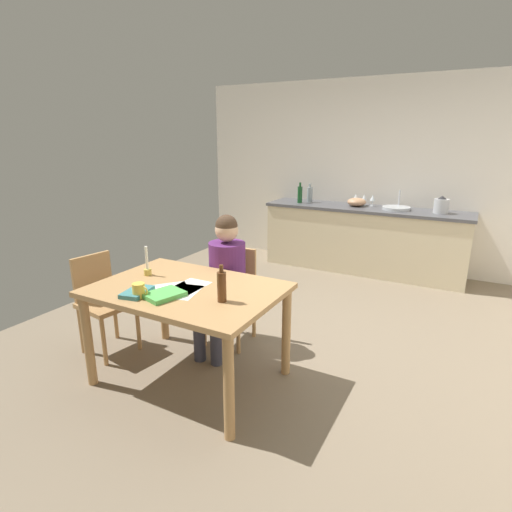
{
  "coord_description": "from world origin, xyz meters",
  "views": [
    {
      "loc": [
        1.32,
        -3.31,
        1.83
      ],
      "look_at": [
        -0.27,
        -0.39,
        0.85
      ],
      "focal_mm": 28.56,
      "sensor_mm": 36.0,
      "label": 1
    }
  ],
  "objects_px": {
    "chair_side_empty": "(103,299)",
    "bottle_vinegar": "(310,194)",
    "candlestick": "(147,267)",
    "chair_at_table": "(232,291)",
    "person_seated": "(224,275)",
    "sink_unit": "(396,208)",
    "book_cookery": "(137,292)",
    "coffee_mug": "(139,290)",
    "wine_glass_by_kettle": "(364,198)",
    "wine_glass_near_sink": "(373,198)",
    "book_magazine": "(164,295)",
    "bottle_oil": "(300,194)",
    "wine_bottle_on_table": "(222,286)",
    "mixing_bowl": "(357,202)",
    "wine_glass_back_left": "(356,197)",
    "dining_table": "(187,300)",
    "stovetop_kettle": "(441,206)"
  },
  "relations": [
    {
      "from": "chair_at_table",
      "to": "wine_glass_near_sink",
      "type": "height_order",
      "value": "wine_glass_near_sink"
    },
    {
      "from": "chair_side_empty",
      "to": "candlestick",
      "type": "height_order",
      "value": "candlestick"
    },
    {
      "from": "candlestick",
      "to": "bottle_vinegar",
      "type": "relative_size",
      "value": 0.87
    },
    {
      "from": "candlestick",
      "to": "wine_glass_back_left",
      "type": "height_order",
      "value": "wine_glass_back_left"
    },
    {
      "from": "person_seated",
      "to": "candlestick",
      "type": "height_order",
      "value": "person_seated"
    },
    {
      "from": "person_seated",
      "to": "coffee_mug",
      "type": "relative_size",
      "value": 9.46
    },
    {
      "from": "book_cookery",
      "to": "bottle_oil",
      "type": "distance_m",
      "value": 3.55
    },
    {
      "from": "wine_glass_near_sink",
      "to": "wine_glass_by_kettle",
      "type": "xyz_separation_m",
      "value": [
        -0.12,
        0.0,
        0.0
      ]
    },
    {
      "from": "person_seated",
      "to": "wine_glass_by_kettle",
      "type": "distance_m",
      "value": 2.96
    },
    {
      "from": "stovetop_kettle",
      "to": "wine_glass_by_kettle",
      "type": "height_order",
      "value": "stovetop_kettle"
    },
    {
      "from": "candlestick",
      "to": "book_cookery",
      "type": "relative_size",
      "value": 0.99
    },
    {
      "from": "chair_side_empty",
      "to": "bottle_vinegar",
      "type": "distance_m",
      "value": 3.45
    },
    {
      "from": "sink_unit",
      "to": "wine_glass_by_kettle",
      "type": "distance_m",
      "value": 0.5
    },
    {
      "from": "wine_glass_near_sink",
      "to": "wine_glass_back_left",
      "type": "relative_size",
      "value": 1.0
    },
    {
      "from": "person_seated",
      "to": "book_magazine",
      "type": "distance_m",
      "value": 0.81
    },
    {
      "from": "stovetop_kettle",
      "to": "wine_glass_near_sink",
      "type": "relative_size",
      "value": 1.43
    },
    {
      "from": "chair_side_empty",
      "to": "wine_glass_back_left",
      "type": "relative_size",
      "value": 5.55
    },
    {
      "from": "bottle_oil",
      "to": "wine_bottle_on_table",
      "type": "bearing_deg",
      "value": -75.9
    },
    {
      "from": "book_cookery",
      "to": "wine_glass_near_sink",
      "type": "relative_size",
      "value": 1.56
    },
    {
      "from": "person_seated",
      "to": "book_cookery",
      "type": "bearing_deg",
      "value": -101.56
    },
    {
      "from": "bottle_vinegar",
      "to": "wine_glass_by_kettle",
      "type": "relative_size",
      "value": 1.77
    },
    {
      "from": "chair_at_table",
      "to": "coffee_mug",
      "type": "relative_size",
      "value": 6.77
    },
    {
      "from": "book_cookery",
      "to": "mixing_bowl",
      "type": "distance_m",
      "value": 3.69
    },
    {
      "from": "chair_at_table",
      "to": "bottle_oil",
      "type": "distance_m",
      "value": 2.63
    },
    {
      "from": "wine_glass_by_kettle",
      "to": "wine_glass_back_left",
      "type": "relative_size",
      "value": 1.0
    },
    {
      "from": "coffee_mug",
      "to": "wine_glass_by_kettle",
      "type": "distance_m",
      "value": 3.84
    },
    {
      "from": "wine_glass_by_kettle",
      "to": "dining_table",
      "type": "bearing_deg",
      "value": -96.68
    },
    {
      "from": "sink_unit",
      "to": "bottle_oil",
      "type": "relative_size",
      "value": 1.23
    },
    {
      "from": "book_cookery",
      "to": "bottle_vinegar",
      "type": "bearing_deg",
      "value": 80.71
    },
    {
      "from": "mixing_bowl",
      "to": "coffee_mug",
      "type": "bearing_deg",
      "value": -97.77
    },
    {
      "from": "sink_unit",
      "to": "wine_glass_near_sink",
      "type": "relative_size",
      "value": 2.34
    },
    {
      "from": "person_seated",
      "to": "chair_at_table",
      "type": "bearing_deg",
      "value": 94.45
    },
    {
      "from": "chair_side_empty",
      "to": "wine_glass_near_sink",
      "type": "height_order",
      "value": "wine_glass_near_sink"
    },
    {
      "from": "person_seated",
      "to": "book_magazine",
      "type": "relative_size",
      "value": 4.73
    },
    {
      "from": "candlestick",
      "to": "chair_at_table",
      "type": "bearing_deg",
      "value": 59.59
    },
    {
      "from": "book_cookery",
      "to": "coffee_mug",
      "type": "bearing_deg",
      "value": -43.5
    },
    {
      "from": "sink_unit",
      "to": "wine_glass_near_sink",
      "type": "height_order",
      "value": "sink_unit"
    },
    {
      "from": "candlestick",
      "to": "bottle_oil",
      "type": "bearing_deg",
      "value": 90.47
    },
    {
      "from": "book_magazine",
      "to": "mixing_bowl",
      "type": "height_order",
      "value": "mixing_bowl"
    },
    {
      "from": "chair_side_empty",
      "to": "bottle_vinegar",
      "type": "bearing_deg",
      "value": 80.19
    },
    {
      "from": "wine_bottle_on_table",
      "to": "mixing_bowl",
      "type": "relative_size",
      "value": 1.0
    },
    {
      "from": "chair_at_table",
      "to": "candlestick",
      "type": "xyz_separation_m",
      "value": [
        -0.38,
        -0.65,
        0.35
      ]
    },
    {
      "from": "book_magazine",
      "to": "bottle_vinegar",
      "type": "xyz_separation_m",
      "value": [
        -0.34,
        3.6,
        0.24
      ]
    },
    {
      "from": "wine_bottle_on_table",
      "to": "stovetop_kettle",
      "type": "bearing_deg",
      "value": 73.17
    },
    {
      "from": "person_seated",
      "to": "sink_unit",
      "type": "bearing_deg",
      "value": 71.49
    },
    {
      "from": "person_seated",
      "to": "sink_unit",
      "type": "xyz_separation_m",
      "value": [
        0.92,
        2.76,
        0.24
      ]
    },
    {
      "from": "bottle_vinegar",
      "to": "wine_glass_near_sink",
      "type": "height_order",
      "value": "bottle_vinegar"
    },
    {
      "from": "person_seated",
      "to": "wine_glass_by_kettle",
      "type": "xyz_separation_m",
      "value": [
        0.46,
        2.9,
        0.33
      ]
    },
    {
      "from": "book_cookery",
      "to": "wine_bottle_on_table",
      "type": "relative_size",
      "value": 0.93
    },
    {
      "from": "wine_bottle_on_table",
      "to": "wine_glass_near_sink",
      "type": "relative_size",
      "value": 1.67
    }
  ]
}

